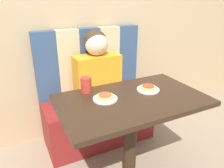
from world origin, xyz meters
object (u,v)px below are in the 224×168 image
at_px(pizza_right, 148,87).
at_px(drinking_cup, 86,85).
at_px(plate_left, 105,99).
at_px(person, 97,67).
at_px(plate_right, 148,90).
at_px(pizza_left, 105,96).

xyz_separation_m(pizza_right, drinking_cup, (-0.44, 0.18, 0.03)).
relative_size(pizza_right, drinking_cup, 0.97).
bearing_deg(plate_left, pizza_right, 0.00).
relative_size(person, plate_left, 3.95).
distance_m(person, plate_right, 0.61).
bearing_deg(plate_right, pizza_left, 180.00).
distance_m(plate_right, drinking_cup, 0.48).
height_order(plate_left, pizza_right, pizza_right).
height_order(person, pizza_right, person).
bearing_deg(pizza_left, plate_left, 180.00).
distance_m(plate_right, pizza_left, 0.36).
distance_m(person, plate_left, 0.61).
relative_size(person, plate_right, 3.95).
bearing_deg(pizza_right, pizza_left, 180.00).
bearing_deg(drinking_cup, plate_left, -67.76).
bearing_deg(pizza_right, plate_right, 0.00).
distance_m(plate_left, plate_right, 0.36).
height_order(plate_left, plate_right, same).
distance_m(person, drinking_cup, 0.48).
xyz_separation_m(pizza_left, pizza_right, (0.36, 0.00, 0.00)).
xyz_separation_m(plate_left, drinking_cup, (-0.07, 0.18, 0.05)).
relative_size(plate_right, pizza_left, 1.49).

